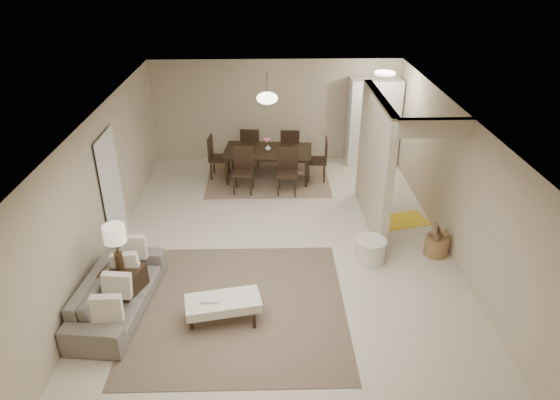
{
  "coord_description": "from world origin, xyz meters",
  "views": [
    {
      "loc": [
        -0.19,
        -7.35,
        4.92
      ],
      "look_at": [
        -0.0,
        0.13,
        1.05
      ],
      "focal_mm": 32.0,
      "sensor_mm": 36.0,
      "label": 1
    }
  ],
  "objects_px": {
    "sofa": "(118,292)",
    "ottoman_bench": "(223,304)",
    "wicker_basket": "(436,246)",
    "dining_table": "(268,165)",
    "pantry_cabinet": "(373,122)",
    "round_pouf": "(370,251)",
    "side_table": "(124,286)"
  },
  "relations": [
    {
      "from": "sofa",
      "to": "ottoman_bench",
      "type": "bearing_deg",
      "value": -94.29
    },
    {
      "from": "wicker_basket",
      "to": "dining_table",
      "type": "bearing_deg",
      "value": 132.18
    },
    {
      "from": "wicker_basket",
      "to": "dining_table",
      "type": "distance_m",
      "value": 4.4
    },
    {
      "from": "sofa",
      "to": "wicker_basket",
      "type": "distance_m",
      "value": 5.38
    },
    {
      "from": "pantry_cabinet",
      "to": "dining_table",
      "type": "bearing_deg",
      "value": -160.79
    },
    {
      "from": "ottoman_bench",
      "to": "wicker_basket",
      "type": "xyz_separation_m",
      "value": [
        3.62,
        1.66,
        -0.13
      ]
    },
    {
      "from": "ottoman_bench",
      "to": "round_pouf",
      "type": "xyz_separation_m",
      "value": [
        2.41,
        1.48,
        -0.1
      ]
    },
    {
      "from": "pantry_cabinet",
      "to": "side_table",
      "type": "relative_size",
      "value": 3.48
    },
    {
      "from": "pantry_cabinet",
      "to": "dining_table",
      "type": "height_order",
      "value": "pantry_cabinet"
    },
    {
      "from": "pantry_cabinet",
      "to": "ottoman_bench",
      "type": "height_order",
      "value": "pantry_cabinet"
    },
    {
      "from": "sofa",
      "to": "round_pouf",
      "type": "distance_m",
      "value": 4.16
    },
    {
      "from": "pantry_cabinet",
      "to": "side_table",
      "type": "distance_m",
      "value": 7.2
    },
    {
      "from": "sofa",
      "to": "wicker_basket",
      "type": "xyz_separation_m",
      "value": [
        5.2,
        1.36,
        -0.14
      ]
    },
    {
      "from": "sofa",
      "to": "round_pouf",
      "type": "height_order",
      "value": "sofa"
    },
    {
      "from": "side_table",
      "to": "ottoman_bench",
      "type": "bearing_deg",
      "value": -16.29
    },
    {
      "from": "side_table",
      "to": "wicker_basket",
      "type": "distance_m",
      "value": 5.29
    },
    {
      "from": "round_pouf",
      "to": "wicker_basket",
      "type": "distance_m",
      "value": 1.22
    },
    {
      "from": "round_pouf",
      "to": "ottoman_bench",
      "type": "bearing_deg",
      "value": -148.49
    },
    {
      "from": "pantry_cabinet",
      "to": "ottoman_bench",
      "type": "distance_m",
      "value": 6.68
    },
    {
      "from": "wicker_basket",
      "to": "sofa",
      "type": "bearing_deg",
      "value": -165.35
    },
    {
      "from": "pantry_cabinet",
      "to": "dining_table",
      "type": "relative_size",
      "value": 1.06
    },
    {
      "from": "dining_table",
      "to": "round_pouf",
      "type": "bearing_deg",
      "value": -58.04
    },
    {
      "from": "wicker_basket",
      "to": "dining_table",
      "type": "relative_size",
      "value": 0.21
    },
    {
      "from": "round_pouf",
      "to": "wicker_basket",
      "type": "relative_size",
      "value": 1.32
    },
    {
      "from": "sofa",
      "to": "side_table",
      "type": "height_order",
      "value": "sofa"
    },
    {
      "from": "side_table",
      "to": "dining_table",
      "type": "xyz_separation_m",
      "value": [
        2.2,
        4.47,
        0.05
      ]
    },
    {
      "from": "side_table",
      "to": "round_pouf",
      "type": "bearing_deg",
      "value": 14.62
    },
    {
      "from": "wicker_basket",
      "to": "dining_table",
      "type": "height_order",
      "value": "dining_table"
    },
    {
      "from": "sofa",
      "to": "dining_table",
      "type": "distance_m",
      "value": 5.14
    },
    {
      "from": "ottoman_bench",
      "to": "side_table",
      "type": "relative_size",
      "value": 1.9
    },
    {
      "from": "ottoman_bench",
      "to": "wicker_basket",
      "type": "height_order",
      "value": "ottoman_bench"
    },
    {
      "from": "sofa",
      "to": "pantry_cabinet",
      "type": "bearing_deg",
      "value": -34.62
    }
  ]
}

